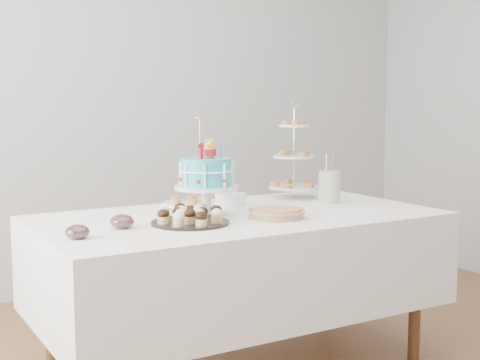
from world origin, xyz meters
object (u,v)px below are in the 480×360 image
table (238,260)px  tiered_stand (294,157)px  birthday_cake (206,189)px  jam_bowl_a (77,232)px  cupcake_tray (190,215)px  jam_bowl_b (122,222)px  utensil_pitcher (329,186)px  pastry_plate (188,201)px  plate_stack (230,200)px  pie (276,213)px

table → tiered_stand: (0.55, 0.32, 0.46)m
birthday_cake → jam_bowl_a: bearing=-176.2°
birthday_cake → cupcake_tray: bearing=-149.9°
jam_bowl_b → utensil_pitcher: size_ratio=0.40×
pastry_plate → utensil_pitcher: 0.76m
birthday_cake → cupcake_tray: 0.25m
plate_stack → tiered_stand: bearing=8.5°
pie → plate_stack: (-0.00, 0.43, 0.01)m
cupcake_tray → jam_bowl_a: bearing=-173.2°
pastry_plate → jam_bowl_a: bearing=-143.2°
jam_bowl_a → cupcake_tray: bearing=6.8°
jam_bowl_a → utensil_pitcher: utensil_pitcher is taller
tiered_stand → pastry_plate: tiered_stand is taller
table → cupcake_tray: (-0.31, -0.11, 0.27)m
cupcake_tray → jam_bowl_a: 0.53m
plate_stack → pastry_plate: 0.23m
pastry_plate → jam_bowl_a: size_ratio=2.64×
utensil_pitcher → plate_stack: bearing=164.3°
table → utensil_pitcher: (0.61, 0.07, 0.32)m
pastry_plate → utensil_pitcher: utensil_pitcher is taller
table → jam_bowl_b: bearing=-174.9°
jam_bowl_a → birthday_cake: bearing=18.2°
birthday_cake → tiered_stand: tiered_stand is taller
pie → pastry_plate: pie is taller
birthday_cake → jam_bowl_b: 0.49m
cupcake_tray → utensil_pitcher: (0.92, 0.17, 0.05)m
table → pie: pie is taller
birthday_cake → plate_stack: bearing=24.4°
jam_bowl_b → utensil_pitcher: 1.22m
plate_stack → utensil_pitcher: bearing=-20.3°
birthday_cake → jam_bowl_a: 0.74m
table → cupcake_tray: size_ratio=5.48×
tiered_stand → pie: bearing=-132.2°
birthday_cake → cupcake_tray: size_ratio=1.33×
pastry_plate → jam_bowl_b: bearing=-139.5°
tiered_stand → jam_bowl_a: bearing=-160.5°
pie → table: bearing=121.8°
birthday_cake → pie: (0.25, -0.23, -0.10)m
jam_bowl_b → plate_stack: bearing=23.5°
table → pastry_plate: size_ratio=7.44×
table → pie: size_ratio=7.02×
cupcake_tray → jam_bowl_b: bearing=170.1°
cupcake_tray → jam_bowl_b: 0.30m
cupcake_tray → tiered_stand: (0.86, 0.43, 0.19)m
pie → jam_bowl_b: 0.73m
table → cupcake_tray: 0.42m
birthday_cake → plate_stack: 0.33m
table → pastry_plate: (-0.08, 0.40, 0.24)m
tiered_stand → plate_stack: (-0.45, -0.07, -0.20)m
tiered_stand → pastry_plate: (-0.63, 0.08, -0.21)m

